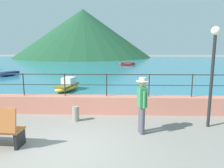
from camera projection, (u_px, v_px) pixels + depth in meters
ground_plane at (67, 151)px, 5.52m from camera, size 120.00×120.00×0.00m
promenade_wall at (86, 104)px, 8.61m from camera, size 20.00×0.56×0.70m
railing at (86, 81)px, 8.44m from camera, size 18.44×0.04×0.90m
lake_water at (110, 64)px, 30.94m from camera, size 64.00×44.32×0.06m
hill_main at (83, 34)px, 49.92m from camera, size 31.72×31.72×11.03m
person_walking at (142, 103)px, 6.48m from camera, size 0.38×0.56×1.75m
lamp_post at (213, 61)px, 6.80m from camera, size 0.28×0.28×3.28m
bollard at (76, 114)px, 7.68m from camera, size 0.24×0.24×0.54m
boat_0 at (8, 74)px, 18.86m from camera, size 1.93×2.44×0.36m
boat_1 at (128, 64)px, 29.20m from camera, size 2.33×0.99×0.36m
boat_2 at (67, 86)px, 12.68m from camera, size 1.45×2.45×0.76m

